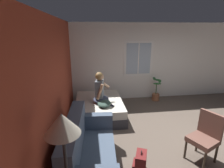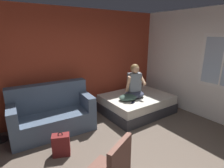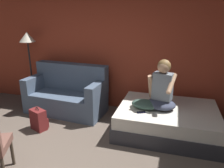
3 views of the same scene
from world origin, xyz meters
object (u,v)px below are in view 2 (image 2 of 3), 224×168
Objects in this scene: person_seated at (135,84)px; backpack at (61,145)px; bed at (136,104)px; throw_pillow at (128,97)px; cell_phone at (133,103)px; couch at (53,114)px.

person_seated reaches higher than backpack.
bed is 3.89× the size of backpack.
person_seated is 0.40m from throw_pillow.
person_seated is (-0.13, -0.04, 0.60)m from bed.
person_seated is 1.91× the size of backpack.
backpack is at bearing -110.15° from cell_phone.
couch is 3.83× the size of backpack.
cell_phone is (-0.43, -0.34, 0.25)m from bed.
couch is 1.87m from cell_phone.
cell_phone is at bearing -20.99° from couch.
throw_pillow is 0.23m from cell_phone.
bed reaches higher than backpack.
throw_pillow is 3.33× the size of cell_phone.
bed is 1.02× the size of couch.
backpack is (-2.18, -0.54, -0.64)m from person_seated.
cell_phone is at bearing -142.15° from bed.
bed is 0.52m from throw_pillow.
person_seated is at bearing 106.97° from cell_phone.
throw_pillow is at bearing -163.31° from person_seated.
person_seated is at bearing 13.99° from backpack.
bed is 2.21m from couch.
backpack is (-0.13, -0.91, -0.20)m from couch.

